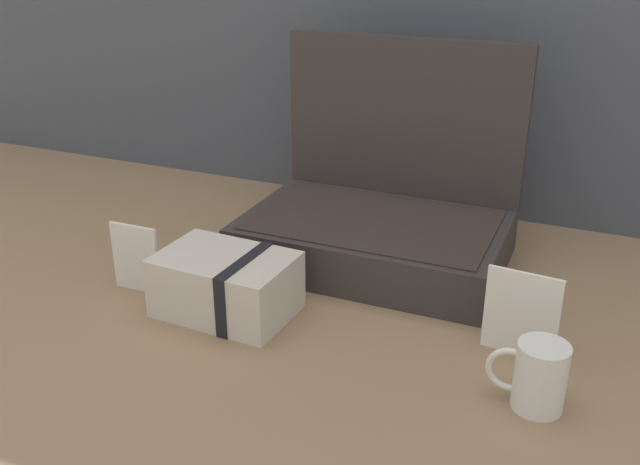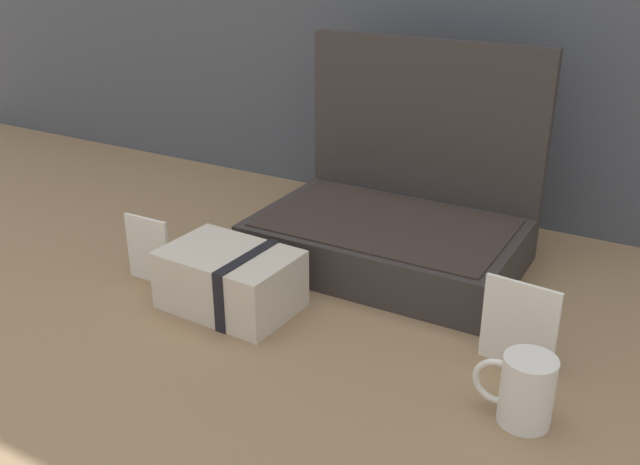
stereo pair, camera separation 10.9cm
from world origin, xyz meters
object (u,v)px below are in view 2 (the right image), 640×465
at_px(open_suitcase, 395,217).
at_px(poster_card_right, 519,325).
at_px(coffee_mug, 525,390).
at_px(info_card_left, 148,250).
at_px(cream_toiletry_bag, 232,280).

distance_m(open_suitcase, poster_card_right, 0.39).
xyz_separation_m(open_suitcase, coffee_mug, (0.35, -0.37, -0.04)).
height_order(open_suitcase, info_card_left, open_suitcase).
height_order(coffee_mug, poster_card_right, poster_card_right).
bearing_deg(info_card_left, coffee_mug, -5.43).
relative_size(cream_toiletry_bag, info_card_left, 1.82).
height_order(cream_toiletry_bag, info_card_left, info_card_left).
relative_size(coffee_mug, poster_card_right, 0.78).
distance_m(open_suitcase, cream_toiletry_bag, 0.35).
xyz_separation_m(cream_toiletry_bag, poster_card_right, (0.46, 0.06, 0.02)).
bearing_deg(coffee_mug, poster_card_right, 109.50).
relative_size(coffee_mug, info_card_left, 0.86).
xyz_separation_m(open_suitcase, cream_toiletry_bag, (-0.16, -0.31, -0.03)).
bearing_deg(cream_toiletry_bag, poster_card_right, 7.78).
xyz_separation_m(open_suitcase, poster_card_right, (0.30, -0.25, -0.02)).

